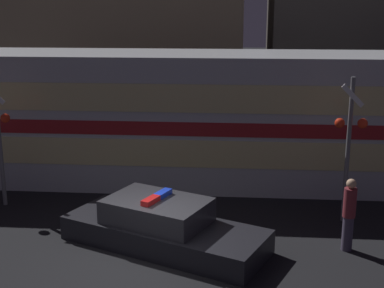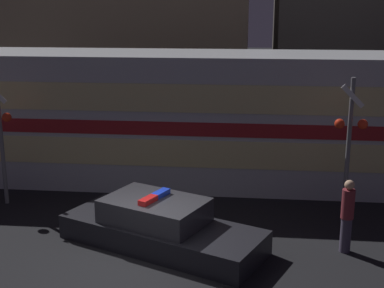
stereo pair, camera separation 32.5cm
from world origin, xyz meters
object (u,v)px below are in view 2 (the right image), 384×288
police_car (160,227)px  crossing_signal_near (349,139)px  pedestrian (347,215)px  train (214,118)px

police_car → crossing_signal_near: size_ratio=1.35×
crossing_signal_near → police_car: bearing=-158.1°
police_car → pedestrian: size_ratio=2.96×
pedestrian → crossing_signal_near: crossing_signal_near is taller
police_car → crossing_signal_near: bearing=46.1°
train → pedestrian: size_ratio=12.18×
train → pedestrian: 5.93m
police_car → pedestrian: 4.22m
police_car → train: bearing=103.6°
train → pedestrian: bearing=-55.7°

